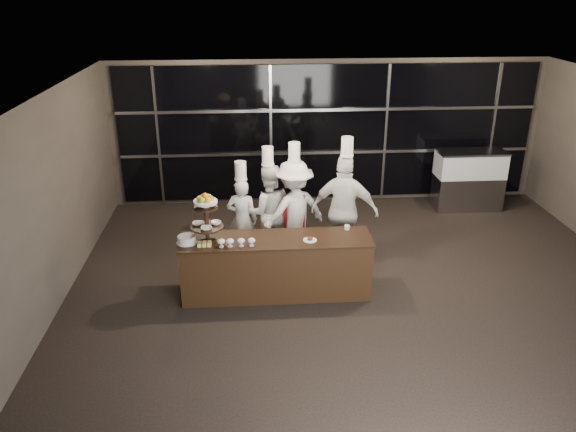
{
  "coord_description": "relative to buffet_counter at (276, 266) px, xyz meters",
  "views": [
    {
      "loc": [
        -1.66,
        -6.39,
        4.43
      ],
      "look_at": [
        -1.1,
        1.39,
        1.15
      ],
      "focal_mm": 35.0,
      "sensor_mm": 36.0,
      "label": 1
    }
  ],
  "objects": [
    {
      "name": "compotes",
      "position": [
        -0.58,
        -0.22,
        0.54
      ],
      "size": [
        0.54,
        0.11,
        0.12
      ],
      "color": "silver",
      "rests_on": "buffet_counter"
    },
    {
      "name": "chef_c",
      "position": [
        0.36,
        1.15,
        0.42
      ],
      "size": [
        1.3,
        1.06,
        2.06
      ],
      "color": "white",
      "rests_on": "ground"
    },
    {
      "name": "display_stand",
      "position": [
        -1.0,
        -0.0,
        0.87
      ],
      "size": [
        0.48,
        0.48,
        0.74
      ],
      "color": "black",
      "rests_on": "buffet_counter"
    },
    {
      "name": "chef_a",
      "position": [
        -0.51,
        1.24,
        0.29
      ],
      "size": [
        0.58,
        0.43,
        1.73
      ],
      "color": "silver",
      "rests_on": "ground"
    },
    {
      "name": "room",
      "position": [
        1.3,
        -1.09,
        1.03
      ],
      "size": [
        10.0,
        10.0,
        10.0
      ],
      "color": "black",
      "rests_on": "ground"
    },
    {
      "name": "pastry_squares",
      "position": [
        -1.04,
        -0.16,
        0.48
      ],
      "size": [
        0.19,
        0.12,
        0.05
      ],
      "color": "#FFD87C",
      "rests_on": "buffet_counter"
    },
    {
      "name": "layer_cake",
      "position": [
        -1.3,
        -0.05,
        0.51
      ],
      "size": [
        0.3,
        0.3,
        0.11
      ],
      "color": "white",
      "rests_on": "buffet_counter"
    },
    {
      "name": "buffet_counter",
      "position": [
        0.0,
        0.0,
        0.0
      ],
      "size": [
        2.84,
        0.74,
        0.92
      ],
      "color": "black",
      "rests_on": "ground"
    },
    {
      "name": "chef_cup",
      "position": [
        1.1,
        0.25,
        0.49
      ],
      "size": [
        0.08,
        0.08,
        0.07
      ],
      "primitive_type": "cylinder",
      "color": "white",
      "rests_on": "buffet_counter"
    },
    {
      "name": "chef_b",
      "position": [
        -0.06,
        1.28,
        0.38
      ],
      "size": [
        0.87,
        0.71,
        1.96
      ],
      "color": "silver",
      "rests_on": "ground"
    },
    {
      "name": "display_case",
      "position": [
        4.16,
        3.21,
        0.22
      ],
      "size": [
        1.39,
        0.61,
        1.24
      ],
      "color": "#A5A5AA",
      "rests_on": "ground"
    },
    {
      "name": "window_wall",
      "position": [
        1.3,
        3.85,
        1.04
      ],
      "size": [
        8.6,
        0.1,
        2.8
      ],
      "color": "black",
      "rests_on": "ground"
    },
    {
      "name": "chef_d",
      "position": [
        1.17,
        0.92,
        0.49
      ],
      "size": [
        1.19,
        0.76,
        2.19
      ],
      "color": "white",
      "rests_on": "ground"
    },
    {
      "name": "small_plate",
      "position": [
        0.49,
        -0.1,
        0.47
      ],
      "size": [
        0.2,
        0.2,
        0.05
      ],
      "color": "white",
      "rests_on": "buffet_counter"
    }
  ]
}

